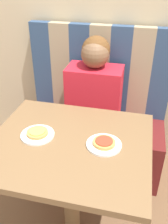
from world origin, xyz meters
TOP-DOWN VIEW (x-y plane):
  - wall_back at (0.00, 0.96)m, footprint 7.00×0.05m
  - booth_seat at (0.00, 0.66)m, footprint 1.12×0.48m
  - booth_backrest at (0.00, 0.86)m, footprint 1.12×0.07m
  - dining_table at (0.00, 0.00)m, footprint 0.85×0.75m
  - person at (0.00, 0.66)m, footprint 0.40×0.24m
  - plate_left at (-0.18, 0.01)m, footprint 0.18×0.18m
  - plate_right at (0.18, 0.01)m, footprint 0.18×0.18m
  - pizza_left at (-0.18, 0.01)m, footprint 0.12×0.12m
  - pizza_right at (0.18, 0.01)m, footprint 0.12×0.12m

SIDE VIEW (x-z plane):
  - booth_seat at x=0.00m, z-range 0.00..0.45m
  - dining_table at x=0.00m, z-range 0.27..1.02m
  - plate_left at x=-0.18m, z-range 0.75..0.76m
  - plate_right at x=0.18m, z-range 0.75..0.76m
  - person at x=0.00m, z-range 0.43..1.12m
  - pizza_left at x=-0.18m, z-range 0.76..0.78m
  - pizza_right at x=0.18m, z-range 0.76..0.78m
  - booth_backrest at x=0.00m, z-range 0.45..1.17m
  - wall_back at x=0.00m, z-range 0.00..2.60m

